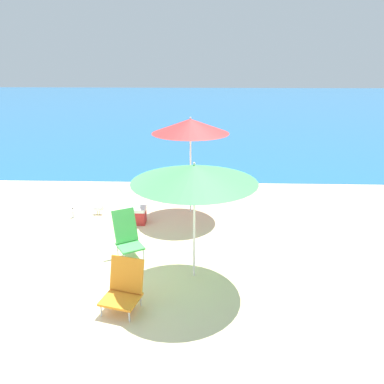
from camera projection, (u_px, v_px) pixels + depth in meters
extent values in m
plane|color=beige|center=(38.00, 272.00, 6.47)|extent=(60.00, 60.00, 0.00)
cube|color=#23669E|center=(170.00, 105.00, 30.10)|extent=(60.00, 40.00, 0.01)
cylinder|color=white|center=(194.00, 231.00, 6.09)|extent=(0.04, 0.04, 1.68)
cone|color=#47B756|center=(194.00, 173.00, 5.77)|extent=(1.99, 1.99, 0.28)
sphere|color=white|center=(194.00, 163.00, 5.71)|extent=(0.04, 0.04, 0.04)
cylinder|color=white|center=(191.00, 174.00, 8.77)|extent=(0.04, 0.04, 1.90)
cone|color=red|center=(190.00, 126.00, 8.39)|extent=(1.76, 1.76, 0.32)
sphere|color=white|center=(190.00, 118.00, 8.33)|extent=(0.04, 0.04, 0.04)
cylinder|color=silver|center=(101.00, 311.00, 5.33)|extent=(0.02, 0.02, 0.18)
cylinder|color=silver|center=(129.00, 316.00, 5.21)|extent=(0.02, 0.02, 0.18)
cylinder|color=silver|center=(114.00, 295.00, 5.68)|extent=(0.02, 0.02, 0.18)
cylinder|color=silver|center=(141.00, 300.00, 5.56)|extent=(0.02, 0.02, 0.18)
cube|color=orange|center=(121.00, 299.00, 5.41)|extent=(0.62, 0.57, 0.04)
cube|color=orange|center=(127.00, 274.00, 5.52)|extent=(0.54, 0.30, 0.51)
cylinder|color=silver|center=(124.00, 260.00, 6.65)|extent=(0.02, 0.02, 0.23)
cylinder|color=silver|center=(144.00, 255.00, 6.81)|extent=(0.02, 0.02, 0.23)
cylinder|color=silver|center=(118.00, 250.00, 6.98)|extent=(0.02, 0.02, 0.23)
cylinder|color=silver|center=(136.00, 246.00, 7.14)|extent=(0.02, 0.02, 0.23)
cube|color=#47B756|center=(130.00, 246.00, 6.85)|extent=(0.60, 0.61, 0.04)
cube|color=#47B756|center=(125.00, 225.00, 6.93)|extent=(0.48, 0.41, 0.59)
cylinder|color=silver|center=(73.00, 214.00, 8.70)|extent=(0.07, 0.07, 0.16)
cylinder|color=silver|center=(73.00, 210.00, 8.67)|extent=(0.03, 0.03, 0.05)
cylinder|color=black|center=(73.00, 208.00, 8.65)|extent=(0.03, 0.03, 0.02)
cube|color=#B72828|center=(134.00, 217.00, 8.37)|extent=(0.50, 0.32, 0.30)
cube|color=white|center=(134.00, 209.00, 8.31)|extent=(0.51, 0.33, 0.08)
cylinder|color=gold|center=(98.00, 213.00, 8.89)|extent=(0.01, 0.01, 0.07)
cylinder|color=gold|center=(100.00, 213.00, 8.89)|extent=(0.01, 0.01, 0.07)
ellipsoid|color=white|center=(98.00, 209.00, 8.86)|extent=(0.26, 0.11, 0.13)
sphere|color=white|center=(102.00, 207.00, 8.84)|extent=(0.07, 0.07, 0.07)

